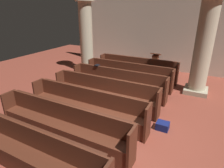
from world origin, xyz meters
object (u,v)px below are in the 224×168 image
at_px(pew_row_2, 118,81).
at_px(pew_row_5, 62,123).
at_px(pew_row_1, 128,74).
at_px(pew_row_6, 26,149).
at_px(pillar_far_side, 86,34).
at_px(kneeler_box_navy, 163,126).
at_px(pillar_aisle_side, 204,43).
at_px(pew_row_3, 104,91).
at_px(pew_row_4, 86,105).
at_px(hymn_book, 97,65).
at_px(pew_row_0, 137,67).
at_px(lectern, 155,65).

relative_size(pew_row_2, pew_row_5, 1.00).
distance_m(pew_row_1, pew_row_6, 5.22).
bearing_deg(pew_row_1, pillar_far_side, 163.82).
bearing_deg(kneeler_box_navy, pillar_aisle_side, 79.34).
height_order(pillar_aisle_side, pillar_far_side, same).
relative_size(pew_row_3, pew_row_4, 1.00).
bearing_deg(pillar_far_side, pew_row_1, -16.18).
xyz_separation_m(pillar_aisle_side, hymn_book, (-3.70, -1.34, -0.96)).
bearing_deg(pillar_far_side, kneeler_box_navy, -35.07).
relative_size(pew_row_0, kneeler_box_navy, 11.20).
height_order(pew_row_6, kneeler_box_navy, pew_row_6).
bearing_deg(pew_row_5, hymn_book, 107.10).
bearing_deg(pew_row_6, hymn_book, 103.17).
relative_size(pew_row_5, hymn_book, 17.91).
bearing_deg(hymn_book, pew_row_3, -50.31).
height_order(pillar_far_side, kneeler_box_navy, pillar_far_side).
distance_m(pillar_aisle_side, kneeler_box_navy, 3.59).
height_order(pew_row_6, pillar_far_side, pillar_far_side).
relative_size(pew_row_1, pillar_aisle_side, 1.01).
bearing_deg(pew_row_1, pew_row_3, -90.00).
distance_m(lectern, hymn_book, 3.31).
relative_size(pew_row_2, pillar_aisle_side, 1.01).
xyz_separation_m(pew_row_5, pillar_aisle_side, (2.68, 4.65, 1.42)).
xyz_separation_m(pew_row_1, pillar_aisle_side, (2.68, 0.48, 1.42)).
relative_size(pew_row_1, pew_row_6, 1.00).
xyz_separation_m(pillar_aisle_side, kneeler_box_navy, (-0.57, -3.04, -1.82)).
relative_size(pew_row_2, kneeler_box_navy, 11.20).
distance_m(pew_row_0, pew_row_2, 2.09).
bearing_deg(kneeler_box_navy, pew_row_1, 129.43).
relative_size(pillar_far_side, hymn_book, 17.71).
distance_m(pillar_far_side, kneeler_box_navy, 6.06).
bearing_deg(pillar_far_side, pew_row_0, 6.10).
bearing_deg(pew_row_6, lectern, 85.31).
xyz_separation_m(pillar_far_side, hymn_book, (1.61, -1.62, -0.96)).
bearing_deg(pew_row_1, pew_row_5, -90.00).
height_order(lectern, kneeler_box_navy, lectern).
relative_size(pew_row_0, pew_row_1, 1.00).
bearing_deg(pew_row_4, pew_row_2, 90.00).
distance_m(pillar_aisle_side, hymn_book, 4.05).
distance_m(pew_row_1, pew_row_3, 2.09).
relative_size(pew_row_5, pew_row_6, 1.00).
height_order(pillar_aisle_side, hymn_book, pillar_aisle_side).
bearing_deg(pillar_far_side, pillar_aisle_side, -3.06).
xyz_separation_m(pew_row_2, pew_row_5, (0.00, -3.13, 0.00)).
bearing_deg(lectern, pillar_far_side, -159.14).
height_order(pew_row_4, pew_row_6, same).
relative_size(pew_row_5, pillar_far_side, 1.01).
xyz_separation_m(pew_row_0, pew_row_6, (0.00, -6.26, 0.00)).
bearing_deg(hymn_book, pew_row_5, -72.90).
bearing_deg(lectern, pew_row_6, -94.69).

